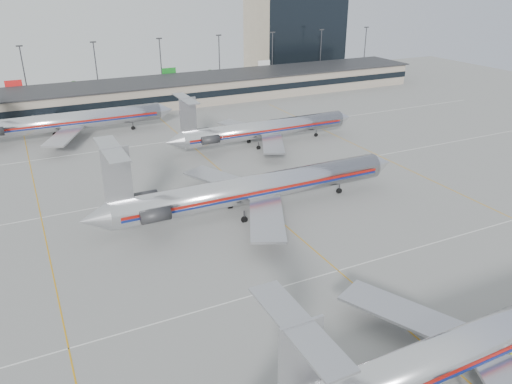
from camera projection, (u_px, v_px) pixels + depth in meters
ground at (395, 320)px, 49.95m from camera, size 260.00×260.00×0.00m
apron_markings at (338, 271)px, 58.17m from camera, size 160.00×0.15×0.02m
terminal at (144, 94)px, 129.24m from camera, size 162.00×17.00×6.25m
light_mast_row at (129, 64)px, 138.59m from camera, size 163.60×0.40×15.28m
distant_building at (294, 33)px, 175.14m from camera, size 30.00×20.00×25.00m
jet_foreground at (470, 345)px, 41.58m from camera, size 44.51×26.21×11.65m
jet_second_row at (250, 189)px, 70.97m from camera, size 48.58×28.61×12.72m
jet_third_row at (262, 129)px, 99.56m from camera, size 41.32×25.42×11.30m
jet_back_row at (64, 121)px, 103.57m from camera, size 45.23×27.82×12.37m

